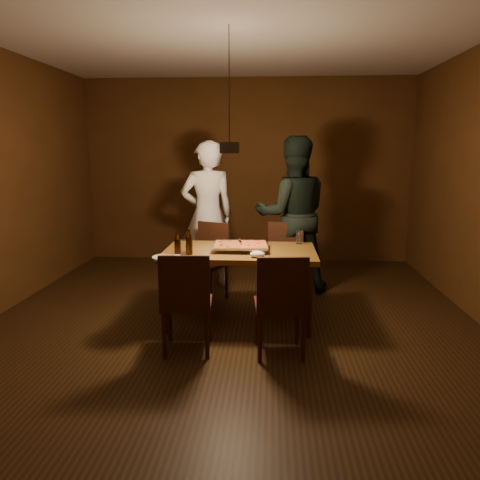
# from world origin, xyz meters

# --- Properties ---
(room_shell) EXTENTS (6.00, 6.00, 6.00)m
(room_shell) POSITION_xyz_m (0.00, 0.00, 1.40)
(room_shell) COLOR #35210E
(room_shell) RESTS_ON ground
(dining_table) EXTENTS (1.50, 0.90, 0.75)m
(dining_table) POSITION_xyz_m (0.08, 0.24, 0.68)
(dining_table) COLOR brown
(dining_table) RESTS_ON floor
(chair_far_left) EXTENTS (0.56, 0.56, 0.49)m
(chair_far_left) POSITION_xyz_m (-0.33, 0.98, 0.54)
(chair_far_left) COLOR #38190F
(chair_far_left) RESTS_ON floor
(chair_far_right) EXTENTS (0.50, 0.50, 0.49)m
(chair_far_right) POSITION_xyz_m (0.54, 1.03, 0.54)
(chair_far_right) COLOR #38190F
(chair_far_right) RESTS_ON floor
(chair_near_left) EXTENTS (0.45, 0.45, 0.49)m
(chair_near_left) POSITION_xyz_m (-0.32, -0.57, 0.54)
(chair_near_left) COLOR #38190F
(chair_near_left) RESTS_ON floor
(chair_near_right) EXTENTS (0.46, 0.46, 0.49)m
(chair_near_right) POSITION_xyz_m (0.48, -0.58, 0.54)
(chair_near_right) COLOR #38190F
(chair_near_right) RESTS_ON floor
(pizza_tray) EXTENTS (0.55, 0.45, 0.05)m
(pizza_tray) POSITION_xyz_m (0.09, 0.24, 0.77)
(pizza_tray) COLOR silver
(pizza_tray) RESTS_ON dining_table
(pizza_meat) EXTENTS (0.28, 0.43, 0.02)m
(pizza_meat) POSITION_xyz_m (-0.04, 0.23, 0.81)
(pizza_meat) COLOR maroon
(pizza_meat) RESTS_ON pizza_tray
(pizza_cheese) EXTENTS (0.29, 0.43, 0.02)m
(pizza_cheese) POSITION_xyz_m (0.22, 0.24, 0.81)
(pizza_cheese) COLOR gold
(pizza_cheese) RESTS_ON pizza_tray
(spatula) EXTENTS (0.12, 0.25, 0.04)m
(spatula) POSITION_xyz_m (0.08, 0.25, 0.81)
(spatula) COLOR silver
(spatula) RESTS_ON pizza_tray
(beer_bottle_a) EXTENTS (0.06, 0.06, 0.22)m
(beer_bottle_a) POSITION_xyz_m (-0.49, -0.05, 0.86)
(beer_bottle_a) COLOR black
(beer_bottle_a) RESTS_ON dining_table
(beer_bottle_b) EXTENTS (0.06, 0.06, 0.25)m
(beer_bottle_b) POSITION_xyz_m (-0.39, 0.01, 0.87)
(beer_bottle_b) COLOR black
(beer_bottle_b) RESTS_ON dining_table
(water_glass_left) EXTENTS (0.08, 0.08, 0.12)m
(water_glass_left) POSITION_xyz_m (-0.45, 0.11, 0.81)
(water_glass_left) COLOR silver
(water_glass_left) RESTS_ON dining_table
(water_glass_right) EXTENTS (0.07, 0.07, 0.14)m
(water_glass_right) POSITION_xyz_m (0.69, 0.60, 0.82)
(water_glass_right) COLOR silver
(water_glass_right) RESTS_ON dining_table
(plate_slice) EXTENTS (0.27, 0.27, 0.03)m
(plate_slice) POSITION_xyz_m (-0.57, -0.16, 0.76)
(plate_slice) COLOR white
(plate_slice) RESTS_ON dining_table
(napkin) EXTENTS (0.14, 0.11, 0.06)m
(napkin) POSITION_xyz_m (0.26, -0.07, 0.78)
(napkin) COLOR white
(napkin) RESTS_ON dining_table
(diner_white) EXTENTS (0.78, 0.63, 1.84)m
(diner_white) POSITION_xyz_m (-0.42, 1.52, 0.92)
(diner_white) COLOR white
(diner_white) RESTS_ON floor
(diner_dark) EXTENTS (1.00, 0.83, 1.89)m
(diner_dark) POSITION_xyz_m (0.65, 1.39, 0.95)
(diner_dark) COLOR black
(diner_dark) RESTS_ON floor
(pendant_lamp) EXTENTS (0.18, 0.18, 1.10)m
(pendant_lamp) POSITION_xyz_m (0.00, 0.00, 1.76)
(pendant_lamp) COLOR black
(pendant_lamp) RESTS_ON ceiling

